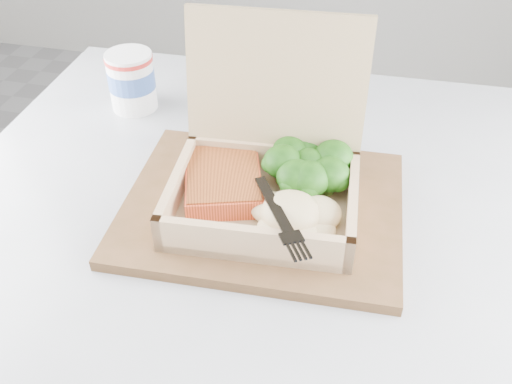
% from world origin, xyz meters
% --- Properties ---
extents(cafe_table, '(0.81, 0.81, 0.73)m').
position_xyz_m(cafe_table, '(-0.33, 0.26, 0.54)').
color(cafe_table, black).
rests_on(cafe_table, floor).
extents(serving_tray, '(0.33, 0.27, 0.01)m').
position_xyz_m(serving_tray, '(-0.33, 0.28, 0.73)').
color(serving_tray, brown).
rests_on(serving_tray, cafe_table).
extents(takeout_container, '(0.22, 0.20, 0.20)m').
position_xyz_m(takeout_container, '(-0.33, 0.30, 0.79)').
color(takeout_container, tan).
rests_on(takeout_container, serving_tray).
extents(salmon_fillet, '(0.12, 0.13, 0.02)m').
position_xyz_m(salmon_fillet, '(-0.38, 0.28, 0.76)').
color(salmon_fillet, '#F2562F').
rests_on(salmon_fillet, takeout_container).
extents(broccoli_pile, '(0.11, 0.11, 0.04)m').
position_xyz_m(broccoli_pile, '(-0.28, 0.32, 0.77)').
color(broccoli_pile, '#296E18').
rests_on(broccoli_pile, takeout_container).
extents(mashed_potatoes, '(0.11, 0.09, 0.04)m').
position_xyz_m(mashed_potatoes, '(-0.29, 0.24, 0.77)').
color(mashed_potatoes, beige).
rests_on(mashed_potatoes, takeout_container).
extents(plastic_fork, '(0.09, 0.14, 0.02)m').
position_xyz_m(plastic_fork, '(-0.32, 0.25, 0.78)').
color(plastic_fork, black).
rests_on(plastic_fork, mashed_potatoes).
extents(paper_cup, '(0.07, 0.07, 0.09)m').
position_xyz_m(paper_cup, '(-0.57, 0.47, 0.77)').
color(paper_cup, white).
rests_on(paper_cup, cafe_table).
extents(receipt, '(0.13, 0.17, 0.00)m').
position_xyz_m(receipt, '(-0.31, 0.46, 0.73)').
color(receipt, white).
rests_on(receipt, cafe_table).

